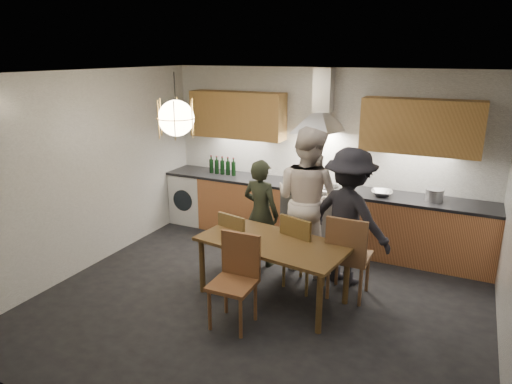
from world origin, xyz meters
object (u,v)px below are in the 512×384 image
at_px(person_left, 261,213).
at_px(person_mid, 307,200).
at_px(chair_back_left, 237,241).
at_px(mixing_bowl, 382,193).
at_px(person_right, 349,217).
at_px(wine_bottles, 222,165).
at_px(stock_pot, 434,195).
at_px(chair_front, 236,273).
at_px(dining_table, 273,248).

xyz_separation_m(person_left, person_mid, (0.59, 0.15, 0.22)).
bearing_deg(chair_back_left, mixing_bowl, -122.98).
bearing_deg(person_left, person_right, -171.77).
relative_size(person_left, wine_bottles, 3.04).
xyz_separation_m(person_right, wine_bottles, (-2.36, 1.04, 0.18)).
bearing_deg(person_right, mixing_bowl, -82.08).
xyz_separation_m(chair_back_left, person_left, (0.09, 0.54, 0.22)).
bearing_deg(chair_back_left, stock_pot, -132.70).
relative_size(person_mid, stock_pot, 8.35).
xyz_separation_m(chair_back_left, stock_pot, (2.17, 1.54, 0.47)).
distance_m(mixing_bowl, wine_bottles, 2.58).
relative_size(chair_back_left, wine_bottles, 1.85).
distance_m(chair_front, mixing_bowl, 2.61).
distance_m(chair_back_left, person_mid, 1.07).
distance_m(chair_back_left, person_left, 0.59).
relative_size(person_mid, mixing_bowl, 6.54).
relative_size(person_right, mixing_bowl, 5.91).
relative_size(chair_back_left, stock_pot, 3.90).
height_order(stock_pot, wine_bottles, wine_bottles).
relative_size(dining_table, chair_front, 1.84).
xyz_separation_m(mixing_bowl, stock_pot, (0.68, 0.04, 0.04)).
xyz_separation_m(person_left, wine_bottles, (-1.17, 1.02, 0.31)).
bearing_deg(stock_pot, person_mid, -150.47).
height_order(chair_front, wine_bottles, wine_bottles).
bearing_deg(person_left, wine_bottles, -32.21).
height_order(chair_front, person_left, person_left).
distance_m(person_left, person_mid, 0.65).
bearing_deg(person_left, chair_front, 113.71).
height_order(dining_table, wine_bottles, wine_bottles).
distance_m(chair_back_left, wine_bottles, 1.97).
xyz_separation_m(person_left, person_right, (1.20, -0.02, 0.13)).
distance_m(person_mid, person_right, 0.64).
height_order(person_left, person_mid, person_mid).
xyz_separation_m(chair_front, mixing_bowl, (1.04, 2.36, 0.37)).
bearing_deg(dining_table, mixing_bowl, 71.07).
relative_size(dining_table, person_left, 1.23).
bearing_deg(person_mid, wine_bottles, -11.06).
bearing_deg(person_right, chair_back_left, 41.97).
bearing_deg(mixing_bowl, person_right, -102.04).
bearing_deg(chair_front, mixing_bowl, 65.19).
xyz_separation_m(person_left, mixing_bowl, (1.41, 0.96, 0.20)).
distance_m(chair_back_left, mixing_bowl, 2.15).
bearing_deg(person_mid, chair_front, 96.98).
xyz_separation_m(dining_table, person_left, (-0.52, 0.79, 0.10)).
relative_size(stock_pot, wine_bottles, 0.47).
distance_m(person_mid, stock_pot, 1.72).
bearing_deg(dining_table, person_left, 131.45).
distance_m(chair_back_left, chair_front, 0.98).
bearing_deg(person_mid, chair_back_left, 60.70).
relative_size(mixing_bowl, wine_bottles, 0.61).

